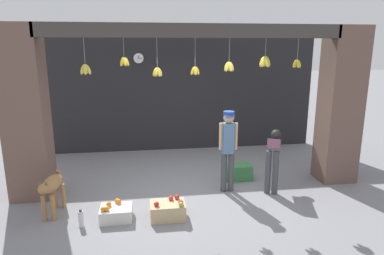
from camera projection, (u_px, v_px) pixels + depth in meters
ground_plane at (195, 193)px, 6.44m from camera, size 60.00×60.00×0.00m
shop_back_wall at (178, 92)px, 8.88m from camera, size 7.20×0.12×3.07m
shop_pillar_left at (26, 114)px, 5.96m from camera, size 0.70×0.60×3.07m
shop_pillar_right at (340, 106)px, 6.78m from camera, size 0.70×0.60×3.07m
storefront_awning at (195, 33)px, 5.88m from camera, size 5.30×0.30×0.90m
dog at (52, 187)px, 5.50m from camera, size 0.32×0.86×0.71m
shopkeeper at (228, 146)px, 6.33m from camera, size 0.34×0.26×1.55m
worker_stooping at (274, 153)px, 6.47m from camera, size 0.51×0.78×1.07m
fruit_crate_oranges at (116, 213)px, 5.45m from camera, size 0.50×0.41×0.28m
fruit_crate_apples at (168, 210)px, 5.48m from camera, size 0.56×0.40×0.33m
produce_box_green at (238, 172)px, 7.09m from camera, size 0.53×0.35×0.31m
water_bottle at (81, 219)px, 5.22m from camera, size 0.08×0.08×0.28m
wall_clock at (139, 58)px, 8.47m from camera, size 0.26×0.03×0.26m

